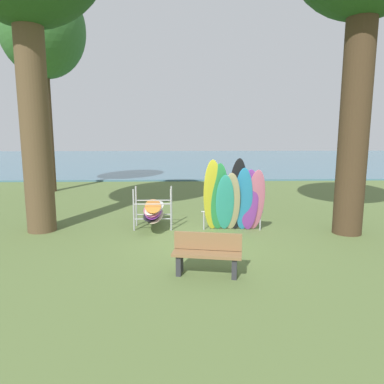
% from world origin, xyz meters
% --- Properties ---
extents(ground_plane, '(80.00, 80.00, 0.00)m').
position_xyz_m(ground_plane, '(0.00, 0.00, 0.00)').
color(ground_plane, '#566B38').
extents(lake_water, '(80.00, 36.00, 0.10)m').
position_xyz_m(lake_water, '(0.00, 30.01, 0.05)').
color(lake_water, '#477084').
rests_on(lake_water, ground).
extents(tree_mid_behind, '(3.92, 3.92, 9.94)m').
position_xyz_m(tree_mid_behind, '(-6.96, 8.53, 7.63)').
color(tree_mid_behind, '#4C3823').
rests_on(tree_mid_behind, ground).
extents(leaning_board_pile, '(1.85, 1.03, 2.21)m').
position_xyz_m(leaning_board_pile, '(0.95, 0.68, 0.99)').
color(leaning_board_pile, yellow).
rests_on(leaning_board_pile, ground).
extents(board_storage_rack, '(1.15, 2.13, 1.25)m').
position_xyz_m(board_storage_rack, '(-1.39, 1.33, 0.55)').
color(board_storage_rack, '#9EA0A5').
rests_on(board_storage_rack, ground).
extents(park_bench, '(1.45, 0.66, 0.85)m').
position_xyz_m(park_bench, '(-0.04, -2.36, 0.45)').
color(park_bench, '#2D2D33').
rests_on(park_bench, ground).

